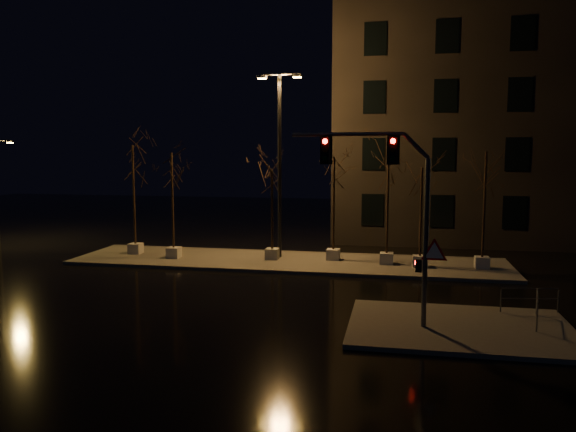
# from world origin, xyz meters

# --- Properties ---
(ground) EXTENTS (90.00, 90.00, 0.00)m
(ground) POSITION_xyz_m (0.00, 0.00, 0.00)
(ground) COLOR black
(ground) RESTS_ON ground
(median) EXTENTS (22.00, 5.00, 0.15)m
(median) POSITION_xyz_m (0.00, 6.00, 0.07)
(median) COLOR #4E4C46
(median) RESTS_ON ground
(sidewalk_corner) EXTENTS (7.00, 5.00, 0.15)m
(sidewalk_corner) POSITION_xyz_m (7.50, -3.50, 0.07)
(sidewalk_corner) COLOR #4E4C46
(sidewalk_corner) RESTS_ON ground
(building) EXTENTS (25.00, 12.00, 15.00)m
(building) POSITION_xyz_m (14.00, 18.00, 7.50)
(building) COLOR black
(building) RESTS_ON ground
(tree_0) EXTENTS (1.80, 1.80, 6.01)m
(tree_0) POSITION_xyz_m (-8.45, 6.26, 4.71)
(tree_0) COLOR #B0ADA4
(tree_0) RESTS_ON median
(tree_1) EXTENTS (1.80, 1.80, 5.59)m
(tree_1) POSITION_xyz_m (-5.94, 5.51, 4.39)
(tree_1) COLOR #B0ADA4
(tree_1) RESTS_ON median
(tree_2) EXTENTS (1.80, 1.80, 4.74)m
(tree_2) POSITION_xyz_m (-0.82, 6.15, 3.75)
(tree_2) COLOR #B0ADA4
(tree_2) RESTS_ON median
(tree_3) EXTENTS (1.80, 1.80, 5.37)m
(tree_3) POSITION_xyz_m (2.29, 6.57, 4.22)
(tree_3) COLOR #B0ADA4
(tree_3) RESTS_ON median
(tree_4) EXTENTS (1.80, 1.80, 5.63)m
(tree_4) POSITION_xyz_m (4.99, 6.04, 4.42)
(tree_4) COLOR #B0ADA4
(tree_4) RESTS_ON median
(tree_5) EXTENTS (1.80, 1.80, 4.89)m
(tree_5) POSITION_xyz_m (6.56, 5.65, 3.86)
(tree_5) COLOR #B0ADA4
(tree_5) RESTS_ON median
(tree_6) EXTENTS (1.80, 1.80, 5.65)m
(tree_6) POSITION_xyz_m (9.45, 5.84, 4.44)
(tree_6) COLOR #B0ADA4
(tree_6) RESTS_ON median
(traffic_signal_mast) EXTENTS (5.01, 0.36, 6.12)m
(traffic_signal_mast) POSITION_xyz_m (5.36, -3.77, 4.17)
(traffic_signal_mast) COLOR #505357
(traffic_signal_mast) RESTS_ON sidewalk_corner
(streetlight_main) EXTENTS (2.36, 0.49, 9.44)m
(streetlight_main) POSITION_xyz_m (-0.56, 6.81, 5.60)
(streetlight_main) COLOR black
(streetlight_main) RESTS_ON median
(guard_rail_a) EXTENTS (1.96, 0.34, 0.86)m
(guard_rail_a) POSITION_xyz_m (10.00, -1.50, 0.71)
(guard_rail_a) COLOR #505357
(guard_rail_a) RESTS_ON sidewalk_corner
(guard_rail_b) EXTENTS (0.47, 1.94, 0.94)m
(guard_rail_b) POSITION_xyz_m (9.96, -2.75, 0.76)
(guard_rail_b) COLOR #505357
(guard_rail_b) RESTS_ON sidewalk_corner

